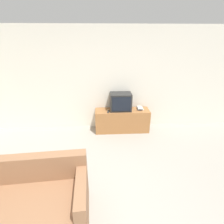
# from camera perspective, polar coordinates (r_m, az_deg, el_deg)

# --- Properties ---
(wall_back) EXTENTS (9.00, 0.06, 2.60)m
(wall_back) POSITION_cam_1_polar(r_m,az_deg,el_deg) (4.53, -7.68, 10.08)
(wall_back) COLOR silver
(wall_back) RESTS_ON ground_plane
(tv_stand) EXTENTS (1.40, 0.43, 0.58)m
(tv_stand) POSITION_cam_1_polar(r_m,az_deg,el_deg) (4.63, 3.31, -2.72)
(tv_stand) COLOR #9E6638
(tv_stand) RESTS_ON ground_plane
(television) EXTENTS (0.54, 0.39, 0.44)m
(television) POSITION_cam_1_polar(r_m,az_deg,el_deg) (4.45, 2.85, 3.36)
(television) COLOR black
(television) RESTS_ON tv_stand
(couch) EXTENTS (1.99, 0.99, 0.84)m
(couch) POSITION_cam_1_polar(r_m,az_deg,el_deg) (2.88, -29.57, -25.28)
(couch) COLOR #8C6042
(couch) RESTS_ON ground_plane
(book_stack) EXTENTS (0.16, 0.22, 0.07)m
(book_stack) POSITION_cam_1_polar(r_m,az_deg,el_deg) (4.60, 9.10, 1.26)
(book_stack) COLOR silver
(book_stack) RESTS_ON tv_stand
(remote_on_stand) EXTENTS (0.07, 0.15, 0.02)m
(remote_on_stand) POSITION_cam_1_polar(r_m,az_deg,el_deg) (4.39, -1.21, 0.15)
(remote_on_stand) COLOR #2D2D2D
(remote_on_stand) RESTS_ON tv_stand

